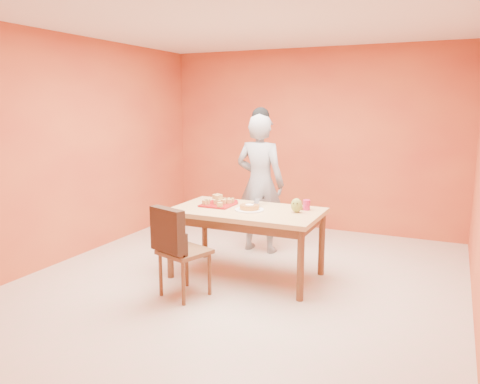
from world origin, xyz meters
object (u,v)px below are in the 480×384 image
at_px(dining_table, 247,218).
at_px(sponge_cake, 249,207).
at_px(pastry_platter, 218,205).
at_px(red_dinner_plate, 227,202).
at_px(dining_chair, 183,250).
at_px(checker_tin, 303,208).
at_px(magenta_glass, 307,205).
at_px(egg_ornament, 297,205).
at_px(person, 260,184).

distance_m(dining_table, sponge_cake, 0.14).
xyz_separation_m(pastry_platter, red_dinner_plate, (0.01, 0.20, -0.00)).
bearing_deg(pastry_platter, dining_table, -6.14).
xyz_separation_m(dining_chair, checker_tin, (0.89, 1.02, 0.30)).
height_order(sponge_cake, checker_tin, sponge_cake).
bearing_deg(magenta_glass, egg_ornament, -111.90).
bearing_deg(checker_tin, egg_ornament, -95.46).
height_order(person, red_dinner_plate, person).
bearing_deg(dining_chair, pastry_platter, 109.64).
bearing_deg(dining_chair, dining_table, 83.71).
bearing_deg(sponge_cake, dining_table, 144.63).
xyz_separation_m(dining_table, sponge_cake, (0.05, -0.04, 0.13)).
bearing_deg(egg_ornament, dining_chair, -132.39).
xyz_separation_m(person, egg_ornament, (0.76, -0.84, -0.05)).
height_order(dining_chair, sponge_cake, dining_chair).
bearing_deg(person, red_dinner_plate, 80.95).
height_order(person, magenta_glass, person).
bearing_deg(dining_table, red_dinner_plate, 146.37).
bearing_deg(pastry_platter, egg_ornament, 2.69).
bearing_deg(red_dinner_plate, person, 78.78).
height_order(pastry_platter, red_dinner_plate, pastry_platter).
relative_size(dining_table, dining_chair, 1.73).
bearing_deg(checker_tin, dining_table, -155.22).
relative_size(egg_ornament, checker_tin, 1.51).
bearing_deg(sponge_cake, egg_ornament, 13.46).
bearing_deg(magenta_glass, pastry_platter, -168.39).
xyz_separation_m(dining_chair, magenta_glass, (0.94, 1.00, 0.34)).
relative_size(pastry_platter, magenta_glass, 3.08).
bearing_deg(sponge_cake, checker_tin, 29.95).
xyz_separation_m(pastry_platter, sponge_cake, (0.41, -0.07, 0.03)).
distance_m(pastry_platter, red_dinner_plate, 0.20).
xyz_separation_m(sponge_cake, egg_ornament, (0.49, 0.12, 0.04)).
distance_m(dining_table, magenta_glass, 0.66).
bearing_deg(person, checker_tin, 141.36).
bearing_deg(magenta_glass, person, 140.06).
height_order(dining_table, magenta_glass, magenta_glass).
bearing_deg(pastry_platter, checker_tin, 13.24).
height_order(pastry_platter, egg_ornament, egg_ornament).
distance_m(sponge_cake, egg_ornament, 0.50).
height_order(pastry_platter, sponge_cake, sponge_cake).
bearing_deg(person, dining_table, 105.68).
distance_m(sponge_cake, checker_tin, 0.58).
height_order(dining_chair, magenta_glass, dining_chair).
relative_size(red_dinner_plate, magenta_glass, 2.43).
distance_m(red_dinner_plate, magenta_glass, 0.96).
relative_size(magenta_glass, checker_tin, 1.10).
bearing_deg(egg_ornament, red_dinner_plate, 173.82).
xyz_separation_m(dining_chair, egg_ornament, (0.88, 0.84, 0.36)).
xyz_separation_m(pastry_platter, checker_tin, (0.92, 0.22, 0.00)).
xyz_separation_m(pastry_platter, magenta_glass, (0.97, 0.20, 0.05)).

